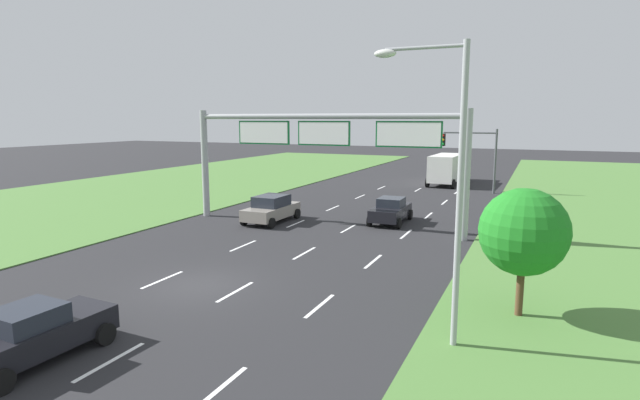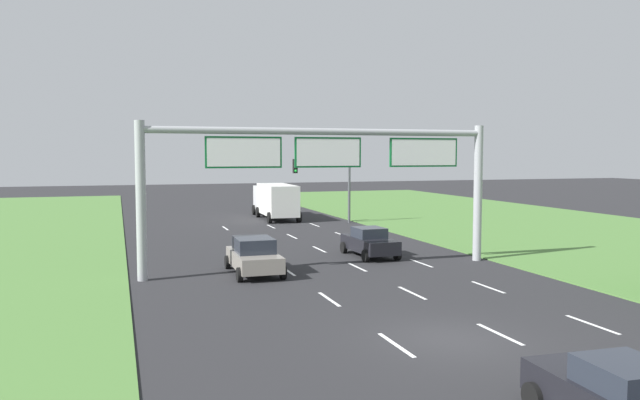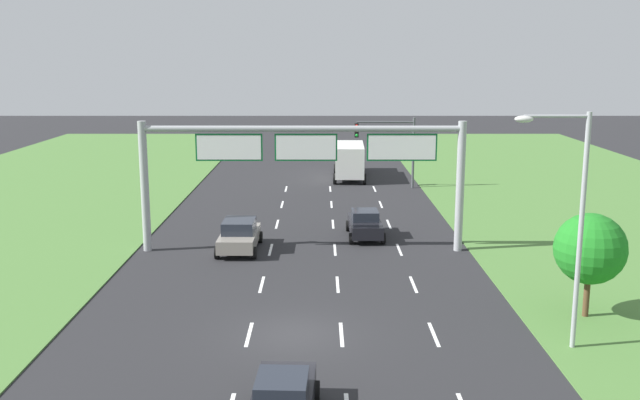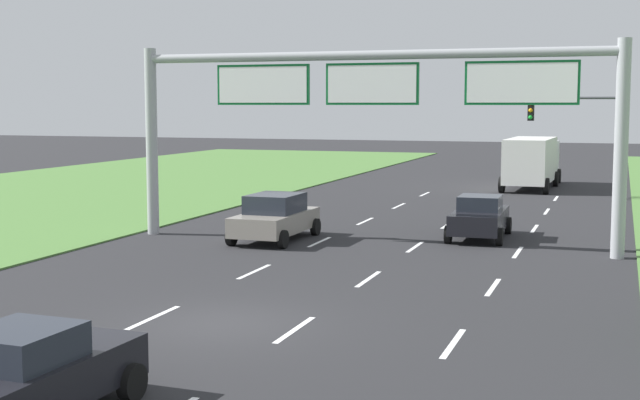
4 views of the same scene
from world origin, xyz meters
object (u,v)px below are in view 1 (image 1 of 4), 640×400
(car_near_red, at_px, (271,209))
(sign_gantry, at_px, (324,144))
(car_lead_silver, at_px, (391,210))
(box_truck, at_px, (448,167))
(roadside_tree_near, at_px, (524,232))
(car_mid_lane, at_px, (34,334))
(traffic_light_mast, at_px, (473,149))
(street_lamp, at_px, (447,170))

(car_near_red, relative_size, sign_gantry, 0.26)
(car_lead_silver, distance_m, box_truck, 20.87)
(box_truck, height_order, sign_gantry, sign_gantry)
(car_lead_silver, relative_size, roadside_tree_near, 0.98)
(sign_gantry, bearing_deg, car_near_red, 179.56)
(car_near_red, distance_m, roadside_tree_near, 18.23)
(car_near_red, bearing_deg, sign_gantry, 0.23)
(car_mid_lane, height_order, box_truck, box_truck)
(car_mid_lane, height_order, traffic_light_mast, traffic_light_mast)
(car_mid_lane, relative_size, street_lamp, 0.49)
(box_truck, bearing_deg, car_mid_lane, -93.07)
(roadside_tree_near, bearing_deg, sign_gantry, 138.65)
(box_truck, height_order, street_lamp, street_lamp)
(box_truck, relative_size, traffic_light_mast, 1.54)
(car_mid_lane, distance_m, traffic_light_mast, 37.89)
(car_lead_silver, height_order, street_lamp, street_lamp)
(sign_gantry, relative_size, street_lamp, 2.03)
(car_mid_lane, bearing_deg, roadside_tree_near, 38.54)
(street_lamp, distance_m, roadside_tree_near, 4.31)
(car_near_red, height_order, car_lead_silver, car_near_red)
(roadside_tree_near, bearing_deg, street_lamp, -122.53)
(street_lamp, bearing_deg, box_truck, 99.49)
(car_mid_lane, distance_m, roadside_tree_near, 14.69)
(car_lead_silver, distance_m, roadside_tree_near, 15.40)
(box_truck, xyz_separation_m, traffic_light_mast, (2.90, -5.16, 2.23))
(box_truck, relative_size, street_lamp, 1.01)
(car_near_red, bearing_deg, traffic_light_mast, 62.82)
(car_lead_silver, xyz_separation_m, sign_gantry, (-3.36, -2.87, 4.20))
(car_lead_silver, relative_size, car_mid_lane, 1.01)
(car_mid_lane, height_order, sign_gantry, sign_gantry)
(car_near_red, xyz_separation_m, car_lead_silver, (6.97, 2.84, -0.07))
(car_lead_silver, height_order, sign_gantry, sign_gantry)
(car_mid_lane, xyz_separation_m, roadside_tree_near, (11.75, 8.57, 2.08))
(sign_gantry, bearing_deg, roadside_tree_near, -41.35)
(traffic_light_mast, height_order, street_lamp, street_lamp)
(box_truck, bearing_deg, car_lead_silver, -88.03)
(car_mid_lane, xyz_separation_m, street_lamp, (9.77, 5.46, 4.30))
(sign_gantry, height_order, roadside_tree_near, sign_gantry)
(sign_gantry, bearing_deg, traffic_light_mast, 71.57)
(sign_gantry, distance_m, roadside_tree_near, 15.39)
(box_truck, bearing_deg, traffic_light_mast, -58.94)
(roadside_tree_near, bearing_deg, car_mid_lane, -143.88)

